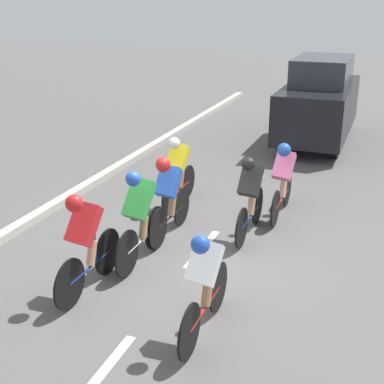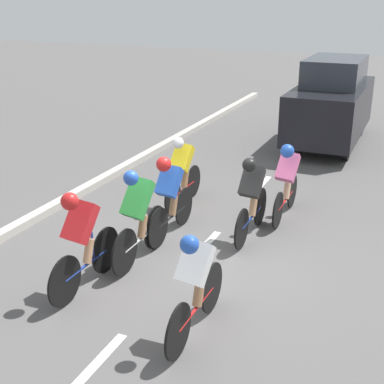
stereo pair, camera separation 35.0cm
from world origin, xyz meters
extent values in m
plane|color=#565454|center=(0.00, 0.00, 0.00)|extent=(60.00, 60.00, 0.00)
cube|color=white|center=(0.00, 2.95, 0.00)|extent=(0.12, 1.40, 0.01)
cube|color=white|center=(0.00, -0.25, 0.00)|extent=(0.12, 1.40, 0.01)
cube|color=white|center=(0.00, -3.45, 0.00)|extent=(0.12, 1.40, 0.01)
cube|color=#B7B2A8|center=(3.20, -0.25, 0.07)|extent=(0.20, 26.44, 0.14)
cylinder|color=black|center=(1.02, 0.97, 0.34)|extent=(0.03, 0.69, 0.69)
cylinder|color=black|center=(1.02, 1.96, 0.34)|extent=(0.03, 0.69, 0.69)
cylinder|color=navy|center=(1.02, 1.46, 0.34)|extent=(0.04, 0.99, 0.04)
cylinder|color=navy|center=(1.02, 1.29, 0.55)|extent=(0.04, 0.04, 0.42)
cylinder|color=#1999D8|center=(1.02, 1.41, 0.44)|extent=(0.07, 0.07, 0.16)
cylinder|color=tan|center=(1.02, 1.39, 0.52)|extent=(0.12, 0.23, 0.36)
cube|color=red|center=(0.99, 1.56, 1.04)|extent=(0.37, 0.48, 0.59)
sphere|color=red|center=(0.96, 1.78, 1.41)|extent=(0.23, 0.23, 0.23)
cylinder|color=black|center=(-0.56, -1.56, 0.33)|extent=(0.03, 0.67, 0.67)
cylinder|color=black|center=(-0.56, -0.54, 0.33)|extent=(0.03, 0.67, 0.67)
cylinder|color=navy|center=(-0.56, -1.05, 0.33)|extent=(0.04, 1.02, 0.04)
cylinder|color=navy|center=(-0.56, -1.23, 0.54)|extent=(0.04, 0.04, 0.42)
cylinder|color=#1999D8|center=(-0.56, -1.10, 0.43)|extent=(0.07, 0.07, 0.16)
cylinder|color=tan|center=(-0.56, -1.12, 0.51)|extent=(0.12, 0.23, 0.36)
cube|color=black|center=(-0.57, -0.95, 1.00)|extent=(0.35, 0.45, 0.54)
sphere|color=black|center=(-0.59, -0.73, 1.35)|extent=(0.22, 0.22, 0.22)
cylinder|color=black|center=(-0.78, 1.31, 0.33)|extent=(0.03, 0.66, 0.66)
cylinder|color=black|center=(-0.78, 2.34, 0.33)|extent=(0.03, 0.66, 0.66)
cylinder|color=red|center=(-0.78, 1.83, 0.33)|extent=(0.04, 1.03, 0.04)
cylinder|color=red|center=(-0.78, 1.65, 0.54)|extent=(0.04, 0.04, 0.42)
cylinder|color=green|center=(-0.78, 1.78, 0.43)|extent=(0.07, 0.07, 0.16)
cylinder|color=#9E704C|center=(-0.78, 1.75, 0.51)|extent=(0.12, 0.23, 0.36)
cube|color=white|center=(-0.81, 1.93, 0.99)|extent=(0.37, 0.44, 0.54)
sphere|color=blue|center=(-0.84, 2.15, 1.33)|extent=(0.21, 0.21, 0.21)
cylinder|color=black|center=(0.67, -1.04, 0.34)|extent=(0.03, 0.67, 0.67)
cylinder|color=black|center=(0.67, -0.04, 0.34)|extent=(0.03, 0.67, 0.67)
cylinder|color=black|center=(0.67, -0.54, 0.34)|extent=(0.04, 1.00, 0.04)
cylinder|color=black|center=(0.67, -0.71, 0.55)|extent=(0.04, 0.04, 0.42)
cylinder|color=yellow|center=(0.67, -0.59, 0.44)|extent=(0.07, 0.07, 0.16)
cylinder|color=#9E704C|center=(0.67, -0.61, 0.52)|extent=(0.12, 0.23, 0.36)
cube|color=blue|center=(0.66, -0.44, 1.00)|extent=(0.35, 0.45, 0.54)
sphere|color=red|center=(0.64, -0.22, 1.35)|extent=(0.24, 0.24, 0.24)
cylinder|color=black|center=(1.06, -2.35, 0.32)|extent=(0.03, 0.65, 0.65)
cylinder|color=black|center=(1.06, -1.39, 0.32)|extent=(0.03, 0.65, 0.65)
cylinder|color=red|center=(1.06, -1.87, 0.32)|extent=(0.04, 0.96, 0.04)
cylinder|color=red|center=(1.06, -2.04, 0.53)|extent=(0.04, 0.04, 0.42)
cylinder|color=white|center=(1.06, -1.92, 0.42)|extent=(0.07, 0.07, 0.16)
cylinder|color=#9E704C|center=(1.06, -1.94, 0.50)|extent=(0.12, 0.23, 0.36)
cube|color=yellow|center=(1.04, -1.77, 0.99)|extent=(0.37, 0.44, 0.54)
sphere|color=white|center=(1.02, -1.55, 1.32)|extent=(0.21, 0.21, 0.21)
cylinder|color=black|center=(0.72, -0.02, 0.35)|extent=(0.03, 0.70, 0.70)
cylinder|color=black|center=(0.72, 0.94, 0.35)|extent=(0.03, 0.70, 0.70)
cylinder|color=#B7B7BC|center=(0.72, 0.46, 0.35)|extent=(0.04, 0.96, 0.04)
cylinder|color=#B7B7BC|center=(0.72, 0.29, 0.56)|extent=(0.04, 0.04, 0.42)
cylinder|color=green|center=(0.72, 0.41, 0.45)|extent=(0.07, 0.07, 0.16)
cylinder|color=#9E704C|center=(0.72, 0.39, 0.53)|extent=(0.12, 0.23, 0.36)
cube|color=green|center=(0.69, 0.56, 1.06)|extent=(0.38, 0.50, 0.62)
sphere|color=blue|center=(0.65, 0.78, 1.44)|extent=(0.21, 0.21, 0.21)
cylinder|color=black|center=(-0.88, -2.60, 0.32)|extent=(0.03, 0.65, 0.65)
cylinder|color=black|center=(-0.88, -1.55, 0.32)|extent=(0.03, 0.65, 0.65)
cylinder|color=red|center=(-0.88, -2.07, 0.32)|extent=(0.04, 1.05, 0.04)
cylinder|color=red|center=(-0.88, -2.26, 0.53)|extent=(0.04, 0.04, 0.42)
cylinder|color=white|center=(-0.88, -2.12, 0.42)|extent=(0.07, 0.07, 0.16)
cylinder|color=#DBAD84|center=(-0.88, -2.15, 0.50)|extent=(0.12, 0.23, 0.36)
cube|color=pink|center=(-0.90, -1.97, 0.99)|extent=(0.37, 0.45, 0.55)
sphere|color=blue|center=(-0.93, -1.75, 1.34)|extent=(0.24, 0.24, 0.24)
cylinder|color=black|center=(-1.38, -6.15, 0.32)|extent=(0.14, 0.64, 0.64)
cylinder|color=black|center=(-0.02, -6.15, 0.32)|extent=(0.14, 0.64, 0.64)
cylinder|color=black|center=(-1.38, -8.80, 0.32)|extent=(0.14, 0.64, 0.64)
cylinder|color=black|center=(-0.02, -8.80, 0.32)|extent=(0.14, 0.64, 0.64)
cube|color=black|center=(-0.70, -7.48, 0.95)|extent=(1.70, 4.27, 1.25)
cube|color=#2D333D|center=(-0.70, -7.69, 1.91)|extent=(1.39, 2.35, 0.69)
camera|label=1|loc=(-2.59, 7.00, 3.87)|focal=50.00mm
camera|label=2|loc=(-2.92, 6.87, 3.87)|focal=50.00mm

